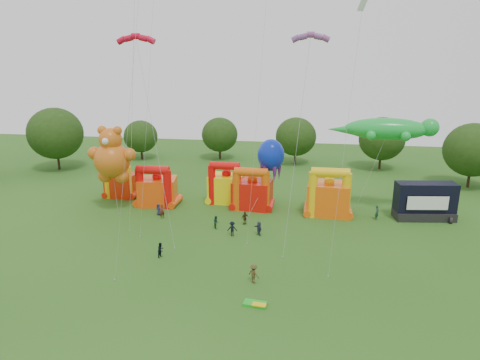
% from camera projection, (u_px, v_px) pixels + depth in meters
% --- Properties ---
extents(ground, '(160.00, 160.00, 0.00)m').
position_uv_depth(ground, '(174.00, 307.00, 36.93)').
color(ground, '#285517').
rests_on(ground, ground).
extents(tree_ring, '(123.70, 125.80, 12.07)m').
position_uv_depth(tree_ring, '(160.00, 236.00, 36.02)').
color(tree_ring, '#352314').
rests_on(tree_ring, ground).
extents(bouncy_castle_0, '(4.82, 4.06, 5.62)m').
position_uv_depth(bouncy_castle_0, '(121.00, 183.00, 66.48)').
color(bouncy_castle_0, red).
rests_on(bouncy_castle_0, ground).
extents(bouncy_castle_1, '(6.08, 5.23, 6.20)m').
position_uv_depth(bouncy_castle_1, '(157.00, 189.00, 62.75)').
color(bouncy_castle_1, '#F24B0D').
rests_on(bouncy_castle_1, ground).
extents(bouncy_castle_2, '(5.28, 4.40, 6.45)m').
position_uv_depth(bouncy_castle_2, '(226.00, 186.00, 63.78)').
color(bouncy_castle_2, yellow).
rests_on(bouncy_castle_2, ground).
extents(bouncy_castle_3, '(5.73, 4.82, 6.26)m').
position_uv_depth(bouncy_castle_3, '(252.00, 192.00, 61.27)').
color(bouncy_castle_3, red).
rests_on(bouncy_castle_3, ground).
extents(bouncy_castle_4, '(5.93, 4.89, 6.96)m').
position_uv_depth(bouncy_castle_4, '(329.00, 196.00, 58.56)').
color(bouncy_castle_4, '#FD5D0D').
rests_on(bouncy_castle_4, ground).
extents(stage_trailer, '(8.09, 4.02, 5.03)m').
position_uv_depth(stage_trailer, '(425.00, 201.00, 57.06)').
color(stage_trailer, black).
rests_on(stage_trailer, ground).
extents(teddy_bear_kite, '(6.92, 4.91, 12.15)m').
position_uv_depth(teddy_bear_kite, '(112.00, 159.00, 58.94)').
color(teddy_bear_kite, '#CD6016').
rests_on(teddy_bear_kite, ground).
extents(gecko_kite, '(14.50, 4.95, 13.34)m').
position_uv_depth(gecko_kite, '(379.00, 150.00, 57.79)').
color(gecko_kite, green).
rests_on(gecko_kite, ground).
extents(octopus_kite, '(4.57, 7.73, 10.03)m').
position_uv_depth(octopus_kite, '(265.00, 177.00, 60.06)').
color(octopus_kite, '#0C26B6').
rests_on(octopus_kite, ground).
extents(parafoil_kites, '(24.78, 10.48, 31.59)m').
position_uv_depth(parafoil_kites, '(196.00, 137.00, 48.63)').
color(parafoil_kites, red).
rests_on(parafoil_kites, ground).
extents(diamond_kites, '(24.74, 17.24, 39.53)m').
position_uv_depth(diamond_kites, '(215.00, 102.00, 45.19)').
color(diamond_kites, '#ED0B3D').
rests_on(diamond_kites, ground).
extents(folded_kite_bundle, '(2.09, 1.26, 0.31)m').
position_uv_depth(folded_kite_bundle, '(256.00, 304.00, 37.09)').
color(folded_kite_bundle, green).
rests_on(folded_kite_bundle, ground).
extents(spectator_0, '(0.93, 0.77, 1.62)m').
position_uv_depth(spectator_0, '(159.00, 210.00, 58.77)').
color(spectator_0, '#23253B').
rests_on(spectator_0, ground).
extents(spectator_1, '(0.81, 0.84, 1.94)m').
position_uv_depth(spectator_1, '(162.00, 211.00, 57.57)').
color(spectator_1, maroon).
rests_on(spectator_1, ground).
extents(spectator_2, '(0.94, 1.01, 1.66)m').
position_uv_depth(spectator_2, '(216.00, 222.00, 54.12)').
color(spectator_2, '#173A27').
rests_on(spectator_2, ground).
extents(spectator_3, '(1.28, 0.85, 1.85)m').
position_uv_depth(spectator_3, '(232.00, 229.00, 51.69)').
color(spectator_3, black).
rests_on(spectator_3, ground).
extents(spectator_4, '(1.10, 0.99, 1.80)m').
position_uv_depth(spectator_4, '(245.00, 218.00, 55.33)').
color(spectator_4, '#3A3217').
rests_on(spectator_4, ground).
extents(spectator_5, '(1.38, 1.58, 1.72)m').
position_uv_depth(spectator_5, '(259.00, 228.00, 51.97)').
color(spectator_5, '#2B3048').
rests_on(spectator_5, ground).
extents(spectator_6, '(1.11, 1.08, 1.92)m').
position_uv_depth(spectator_6, '(313.00, 209.00, 58.57)').
color(spectator_6, '#541825').
rests_on(spectator_6, ground).
extents(spectator_7, '(0.75, 0.86, 1.98)m').
position_uv_depth(spectator_7, '(377.00, 213.00, 57.01)').
color(spectator_7, '#1A412E').
rests_on(spectator_7, ground).
extents(spectator_8, '(0.83, 0.96, 1.67)m').
position_uv_depth(spectator_8, '(161.00, 250.00, 46.09)').
color(spectator_8, black).
rests_on(spectator_8, ground).
extents(spectator_9, '(1.41, 1.25, 1.89)m').
position_uv_depth(spectator_9, '(254.00, 274.00, 40.69)').
color(spectator_9, '#47381C').
rests_on(spectator_9, ground).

